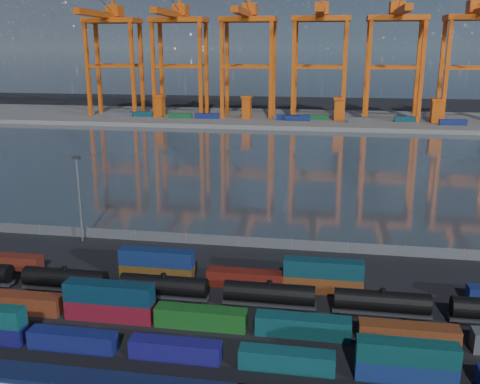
# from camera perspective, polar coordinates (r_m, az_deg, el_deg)

# --- Properties ---
(ground) EXTENTS (700.00, 700.00, 0.00)m
(ground) POSITION_cam_1_polar(r_m,az_deg,el_deg) (75.26, -3.87, -13.32)
(ground) COLOR black
(ground) RESTS_ON ground
(harbor_water) EXTENTS (700.00, 700.00, 0.00)m
(harbor_water) POSITION_cam_1_polar(r_m,az_deg,el_deg) (173.77, 4.08, 3.16)
(harbor_water) COLOR #2D3841
(harbor_water) RESTS_ON ground
(far_quay) EXTENTS (700.00, 70.00, 2.00)m
(far_quay) POSITION_cam_1_polar(r_m,az_deg,el_deg) (276.97, 6.20, 7.77)
(far_quay) COLOR #514F4C
(far_quay) RESTS_ON ground
(container_row_south) EXTENTS (139.40, 2.24, 4.77)m
(container_row_south) POSITION_cam_1_polar(r_m,az_deg,el_deg) (69.18, -14.77, -14.79)
(container_row_south) COLOR #404245
(container_row_south) RESTS_ON ground
(container_row_mid) EXTENTS (142.06, 2.48, 5.29)m
(container_row_mid) POSITION_cam_1_polar(r_m,az_deg,el_deg) (71.09, 4.85, -13.75)
(container_row_mid) COLOR #46484B
(container_row_mid) RESTS_ON ground
(container_row_north) EXTENTS (141.22, 2.42, 5.15)m
(container_row_north) POSITION_cam_1_polar(r_m,az_deg,el_deg) (83.73, -0.16, -8.88)
(container_row_north) COLOR navy
(container_row_north) RESTS_ON ground
(tanker_string) EXTENTS (121.83, 2.86, 4.10)m
(tanker_string) POSITION_cam_1_polar(r_m,az_deg,el_deg) (82.69, -13.31, -9.41)
(tanker_string) COLOR black
(tanker_string) RESTS_ON ground
(waterfront_fence) EXTENTS (160.12, 0.12, 2.20)m
(waterfront_fence) POSITION_cam_1_polar(r_m,az_deg,el_deg) (99.90, -0.19, -5.28)
(waterfront_fence) COLOR #595B5E
(waterfront_fence) RESTS_ON ground
(yard_light_mast) EXTENTS (1.60, 0.40, 16.60)m
(yard_light_mast) POSITION_cam_1_polar(r_m,az_deg,el_deg) (104.65, -16.80, -0.23)
(yard_light_mast) COLOR slate
(yard_light_mast) RESTS_ON ground
(gantry_cranes) EXTENTS (202.45, 52.70, 71.37)m
(gantry_cranes) POSITION_cam_1_polar(r_m,az_deg,el_deg) (268.57, 4.71, 16.72)
(gantry_cranes) COLOR #BF490D
(gantry_cranes) RESTS_ON ground
(quay_containers) EXTENTS (172.58, 10.99, 2.60)m
(quay_containers) POSITION_cam_1_polar(r_m,az_deg,el_deg) (263.17, 3.61, 7.95)
(quay_containers) COLOR navy
(quay_containers) RESTS_ON far_quay
(straddle_carriers) EXTENTS (140.00, 7.00, 11.10)m
(straddle_carriers) POSITION_cam_1_polar(r_m,az_deg,el_deg) (266.43, 5.57, 8.98)
(straddle_carriers) COLOR #BF490D
(straddle_carriers) RESTS_ON far_quay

